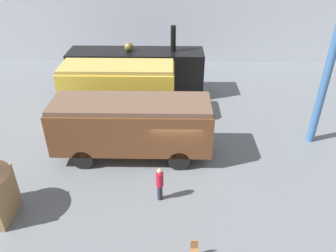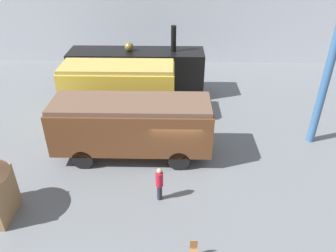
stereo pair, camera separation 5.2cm
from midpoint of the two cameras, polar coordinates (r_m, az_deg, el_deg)
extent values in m
plane|color=slate|center=(17.78, 1.46, -6.11)|extent=(80.00, 80.00, 0.00)
cube|color=#B2B7C1|center=(30.42, 1.56, 19.18)|extent=(44.00, 0.15, 9.00)
cube|color=black|center=(24.48, -5.35, 9.92)|extent=(9.68, 2.45, 2.66)
cylinder|color=black|center=(23.61, 1.04, 14.97)|extent=(0.37, 0.37, 1.80)
sphere|color=brown|center=(24.00, -6.72, 13.54)|extent=(0.64, 0.64, 0.64)
cylinder|color=black|center=(23.84, 1.53, 5.57)|extent=(0.99, 0.12, 0.99)
cylinder|color=black|center=(25.96, 1.52, 7.78)|extent=(0.99, 0.12, 0.99)
cylinder|color=black|center=(24.49, -12.26, 5.57)|extent=(0.99, 0.12, 0.99)
cylinder|color=black|center=(26.57, -11.23, 7.74)|extent=(0.99, 0.12, 0.99)
cube|color=gold|center=(21.21, -8.50, 6.55)|extent=(7.08, 2.62, 2.66)
cube|color=tan|center=(20.66, -8.81, 10.21)|extent=(6.93, 2.41, 0.24)
cylinder|color=black|center=(20.54, -2.85, 1.30)|extent=(1.13, 0.12, 1.13)
cylinder|color=black|center=(22.74, -2.44, 4.42)|extent=(1.13, 0.12, 1.13)
cylinder|color=black|center=(21.25, -14.34, 1.39)|extent=(1.13, 0.12, 1.13)
cylinder|color=black|center=(23.38, -12.91, 4.42)|extent=(1.13, 0.12, 1.13)
cube|color=brown|center=(17.33, -6.19, 0.13)|extent=(8.28, 2.74, 2.33)
cube|color=brown|center=(16.71, -6.44, 3.92)|extent=(8.12, 2.52, 0.24)
cylinder|color=black|center=(16.86, 2.01, -6.14)|extent=(1.10, 0.12, 1.10)
cylinder|color=black|center=(19.01, 1.94, -1.38)|extent=(1.10, 0.12, 1.10)
cylinder|color=black|center=(17.49, -14.59, -5.74)|extent=(1.10, 0.12, 1.10)
cylinder|color=black|center=(19.57, -12.77, -1.18)|extent=(1.10, 0.12, 1.10)
cylinder|color=olive|center=(13.08, 4.62, -21.00)|extent=(0.36, 0.36, 0.03)
cube|color=olive|center=(13.00, 4.62, -19.86)|extent=(0.29, 0.04, 0.42)
cylinder|color=#262633|center=(15.30, -1.38, -11.44)|extent=(0.24, 0.24, 0.80)
cylinder|color=#B2192D|center=(14.80, -1.41, -9.27)|extent=(0.34, 0.34, 0.71)
sphere|color=tan|center=(14.50, -1.44, -7.84)|extent=(0.23, 0.23, 0.23)
cylinder|color=#386093|center=(19.47, 25.95, 7.62)|extent=(0.44, 0.44, 8.00)
camera|label=1|loc=(0.03, -89.92, 0.05)|focal=35.00mm
camera|label=2|loc=(0.03, 90.08, -0.05)|focal=35.00mm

